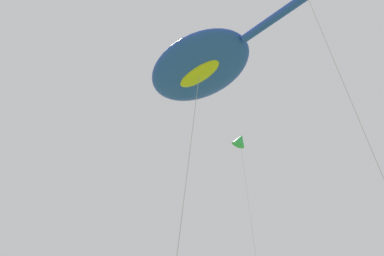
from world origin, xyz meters
TOP-DOWN VIEW (x-y plane):
  - big_show_kite at (1.62, 14.13)m, footprint 6.37×14.44m
  - small_kite_diamond_red at (12.19, 24.58)m, footprint 1.63×2.83m

SIDE VIEW (x-z plane):
  - big_show_kite at x=1.62m, z-range 9.31..29.10m
  - small_kite_diamond_red at x=12.19m, z-range 12.58..39.27m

